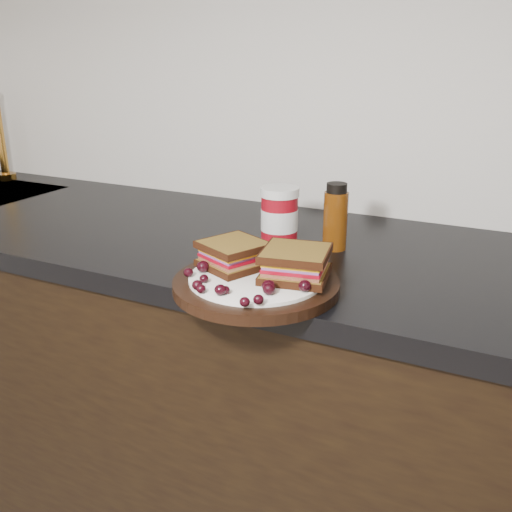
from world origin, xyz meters
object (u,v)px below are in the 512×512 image
at_px(sandwich_left, 234,255).
at_px(condiment_jar, 279,215).
at_px(plate, 256,285).
at_px(oil_bottle, 335,217).

height_order(sandwich_left, condiment_jar, condiment_jar).
relative_size(plate, condiment_jar, 2.37).
relative_size(plate, sandwich_left, 2.79).
height_order(sandwich_left, oil_bottle, oil_bottle).
bearing_deg(condiment_jar, plate, -74.53).
bearing_deg(sandwich_left, oil_bottle, 90.85).
bearing_deg(plate, oil_bottle, 79.58).
xyz_separation_m(plate, condiment_jar, (-0.07, 0.25, 0.05)).
height_order(plate, sandwich_left, sandwich_left).
xyz_separation_m(sandwich_left, condiment_jar, (-0.01, 0.23, 0.01)).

